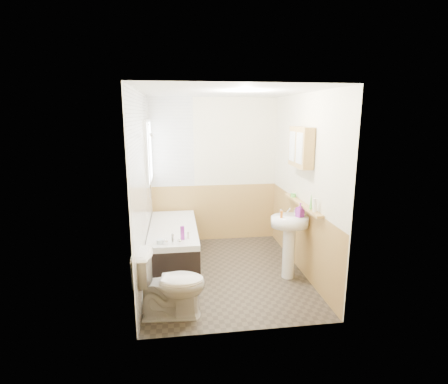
{
  "coord_description": "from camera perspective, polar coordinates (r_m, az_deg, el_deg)",
  "views": [
    {
      "loc": [
        -0.66,
        -4.59,
        2.22
      ],
      "look_at": [
        0.0,
        0.15,
        1.15
      ],
      "focal_mm": 28.0,
      "sensor_mm": 36.0,
      "label": 1
    }
  ],
  "objects": [
    {
      "name": "clear_bottle",
      "position": [
        4.69,
        9.36,
        -3.63
      ],
      "size": [
        0.04,
        0.04,
        0.1
      ],
      "primitive_type": "cylinder",
      "rotation": [
        0.0,
        0.0,
        -0.37
      ],
      "color": "orange",
      "rests_on": "sink"
    },
    {
      "name": "toilet",
      "position": [
        4.03,
        -8.75,
        -14.64
      ],
      "size": [
        0.81,
        0.49,
        0.77
      ],
      "primitive_type": "imported",
      "rotation": [
        0.0,
        0.0,
        1.5
      ],
      "color": "white",
      "rests_on": "floor"
    },
    {
      "name": "medicine_cabinet",
      "position": [
        4.84,
        12.42,
        7.17
      ],
      "size": [
        0.15,
        0.6,
        0.54
      ],
      "color": "tan",
      "rests_on": "wall_right"
    },
    {
      "name": "blue_gel",
      "position": [
        4.74,
        -6.81,
        -6.66
      ],
      "size": [
        0.06,
        0.04,
        0.19
      ],
      "primitive_type": "cube",
      "rotation": [
        0.0,
        0.0,
        0.11
      ],
      "color": "purple",
      "rests_on": "bathtub"
    },
    {
      "name": "tile_cladding_left",
      "position": [
        4.71,
        -12.96,
        0.4
      ],
      "size": [
        0.01,
        2.8,
        2.5
      ],
      "primitive_type": "cube",
      "color": "white",
      "rests_on": "wall_left"
    },
    {
      "name": "wall_front",
      "position": [
        3.39,
        3.65,
        -4.04
      ],
      "size": [
        2.2,
        0.02,
        2.5
      ],
      "primitive_type": "cube",
      "color": "#EFE7C6",
      "rests_on": "ground"
    },
    {
      "name": "bathtub",
      "position": [
        5.43,
        -8.23,
        -8.28
      ],
      "size": [
        0.7,
        1.71,
        0.71
      ],
      "color": "black",
      "rests_on": "floor"
    },
    {
      "name": "foam_can",
      "position": [
        4.49,
        14.62,
        -2.1
      ],
      "size": [
        0.05,
        0.05,
        0.17
      ],
      "primitive_type": "cylinder",
      "rotation": [
        0.0,
        0.0,
        0.04
      ],
      "color": "silver",
      "rests_on": "pine_shelf"
    },
    {
      "name": "ceiling",
      "position": [
        4.65,
        0.27,
        16.05
      ],
      "size": [
        2.8,
        2.8,
        0.0
      ],
      "primitive_type": "plane",
      "rotation": [
        3.14,
        0.0,
        0.0
      ],
      "color": "white",
      "rests_on": "ground"
    },
    {
      "name": "wall_right",
      "position": [
        5.02,
        12.91,
        1.13
      ],
      "size": [
        0.02,
        2.8,
        2.5
      ],
      "primitive_type": "cube",
      "color": "#EFE7C6",
      "rests_on": "ground"
    },
    {
      "name": "wainscot_back",
      "position": [
        6.26,
        -1.57,
        -3.36
      ],
      "size": [
        2.2,
        0.01,
        1.0
      ],
      "primitive_type": "cube",
      "color": "tan",
      "rests_on": "wall_back"
    },
    {
      "name": "cream_jar",
      "position": [
        4.66,
        -10.42,
        -7.97
      ],
      "size": [
        0.11,
        0.11,
        0.06
      ],
      "primitive_type": "cylinder",
      "rotation": [
        0.0,
        0.0,
        -0.32
      ],
      "color": "silver",
      "rests_on": "bathtub"
    },
    {
      "name": "wainscot_front",
      "position": [
        3.69,
        3.41,
        -15.16
      ],
      "size": [
        2.2,
        0.01,
        1.0
      ],
      "primitive_type": "cube",
      "color": "tan",
      "rests_on": "wall_front"
    },
    {
      "name": "wainscot_right",
      "position": [
        5.21,
        12.27,
        -7.0
      ],
      "size": [
        0.01,
        2.8,
        1.0
      ],
      "primitive_type": "cube",
      "color": "tan",
      "rests_on": "wall_right"
    },
    {
      "name": "shower_riser",
      "position": [
        5.27,
        -12.05,
        6.02
      ],
      "size": [
        0.1,
        0.08,
        1.16
      ],
      "color": "silver",
      "rests_on": "wall_left"
    },
    {
      "name": "wall_left",
      "position": [
        4.71,
        -13.23,
        0.39
      ],
      "size": [
        0.02,
        2.8,
        2.5
      ],
      "primitive_type": "cube",
      "color": "#EFE7C6",
      "rests_on": "ground"
    },
    {
      "name": "orange_bottle",
      "position": [
        4.79,
        -5.85,
        -7.02
      ],
      "size": [
        0.03,
        0.03,
        0.09
      ],
      "primitive_type": "cylinder",
      "rotation": [
        0.0,
        0.0,
        0.01
      ],
      "color": "silver",
      "rests_on": "bathtub"
    },
    {
      "name": "soap_bottle",
      "position": [
        4.78,
        12.29,
        -3.49
      ],
      "size": [
        0.15,
        0.21,
        0.09
      ],
      "primitive_type": "imported",
      "rotation": [
        0.0,
        0.0,
        0.4
      ],
      "color": "purple",
      "rests_on": "sink"
    },
    {
      "name": "black_jar",
      "position": [
        5.24,
        11.22,
        -0.51
      ],
      "size": [
        0.1,
        0.1,
        0.05
      ],
      "primitive_type": "cylinder",
      "rotation": [
        0.0,
        0.0,
        0.27
      ],
      "color": "#59C647",
      "rests_on": "pine_shelf"
    },
    {
      "name": "window",
      "position": [
        5.58,
        -12.1,
        6.46
      ],
      "size": [
        0.03,
        0.79,
        0.99
      ],
      "color": "white",
      "rests_on": "wall_left"
    },
    {
      "name": "sink",
      "position": [
        4.86,
        10.62,
        -6.81
      ],
      "size": [
        0.51,
        0.41,
        0.99
      ],
      "rotation": [
        0.0,
        0.0,
        0.22
      ],
      "color": "white",
      "rests_on": "floor"
    },
    {
      "name": "floor",
      "position": [
        5.14,
        0.24,
        -12.98
      ],
      "size": [
        2.8,
        2.8,
        0.0
      ],
      "primitive_type": "plane",
      "color": "#2F2821",
      "rests_on": "ground"
    },
    {
      "name": "pine_shelf",
      "position": [
        4.9,
        12.65,
        -1.98
      ],
      "size": [
        0.1,
        1.24,
        0.03
      ],
      "primitive_type": "cube",
      "color": "tan",
      "rests_on": "wall_right"
    },
    {
      "name": "wall_back",
      "position": [
        6.11,
        -1.63,
        3.46
      ],
      "size": [
        2.2,
        0.02,
        2.5
      ],
      "primitive_type": "cube",
      "color": "#EFE7C6",
      "rests_on": "ground"
    },
    {
      "name": "green_bottle",
      "position": [
        4.6,
        14.02,
        -1.46
      ],
      "size": [
        0.05,
        0.05,
        0.21
      ],
      "primitive_type": "cone",
      "rotation": [
        0.0,
        0.0,
        -0.4
      ],
      "color": "#59C647",
      "rests_on": "pine_shelf"
    },
    {
      "name": "tile_return_back",
      "position": [
        6.0,
        -8.61,
        7.96
      ],
      "size": [
        0.75,
        0.01,
        1.5
      ],
      "primitive_type": "cube",
      "color": "white",
      "rests_on": "wall_back"
    }
  ]
}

